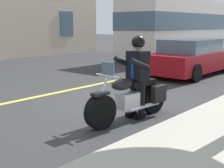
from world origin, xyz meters
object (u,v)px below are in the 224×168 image
at_px(car_silver, 192,57).
at_px(rider_main, 137,69).
at_px(bus_near, 188,26).
at_px(motorcycle_main, 131,98).

bearing_deg(car_silver, rider_main, 16.52).
xyz_separation_m(rider_main, car_silver, (-6.00, -1.78, -0.35)).
distance_m(bus_near, car_silver, 7.28).
bearing_deg(motorcycle_main, bus_near, -157.10).
height_order(bus_near, car_silver, bus_near).
xyz_separation_m(motorcycle_main, bus_near, (-12.46, -5.26, 1.42)).
relative_size(rider_main, bus_near, 0.16).
distance_m(motorcycle_main, bus_near, 13.60).
bearing_deg(motorcycle_main, car_silver, -164.07).
distance_m(rider_main, bus_near, 13.38).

